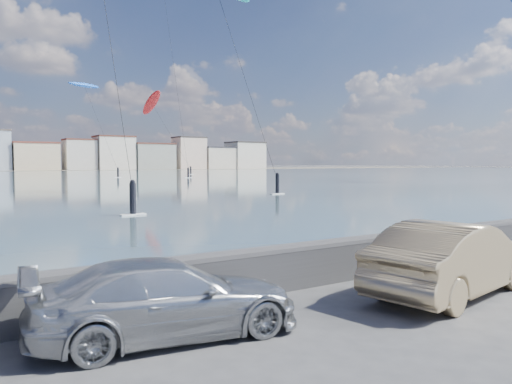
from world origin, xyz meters
TOP-DOWN VIEW (x-y plane):
  - ground at (0.00, 0.00)m, footprint 700.00×700.00m
  - seawall at (0.00, 2.70)m, footprint 400.00×0.36m
  - car_silver at (-2.54, 1.32)m, footprint 4.76×2.46m
  - car_champagne at (3.84, 0.36)m, footprint 5.19×2.58m
  - kitesurfer_2 at (22.05, 102.77)m, footprint 9.11×19.83m
  - kitesurfer_10 at (42.37, 116.41)m, footprint 6.49×19.21m

SIDE VIEW (x-z plane):
  - ground at x=0.00m, z-range 0.00..0.00m
  - seawall at x=0.00m, z-range 0.04..1.12m
  - car_silver at x=-2.54m, z-range 0.00..1.32m
  - car_champagne at x=3.84m, z-range 0.00..1.64m
  - kitesurfer_10 at x=42.37m, z-range 7.21..28.79m
  - kitesurfer_2 at x=22.05m, z-range 8.97..29.05m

